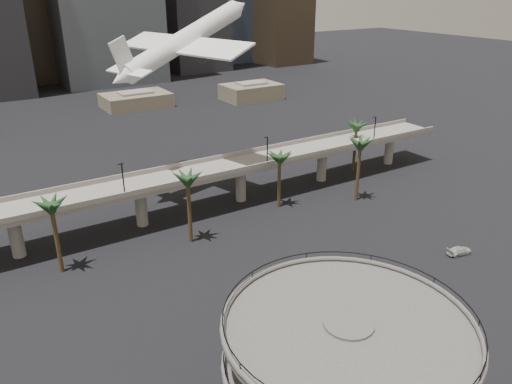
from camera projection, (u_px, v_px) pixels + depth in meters
ground at (399, 380)px, 58.67m from camera, size 700.00×700.00×0.00m
parking_ramp at (344, 381)px, 45.33m from camera, size 22.20×22.20×17.35m
overpass at (193, 178)px, 98.62m from camera, size 130.00×9.30×14.70m
palm_trees at (263, 160)px, 96.68m from camera, size 76.40×18.40×14.00m
low_buildings at (101, 108)px, 171.72m from camera, size 135.00×27.50×6.80m
airborne_jet at (185, 41)px, 101.01m from camera, size 37.00×33.99×16.28m
car_a at (337, 310)px, 69.83m from camera, size 5.13×4.01×1.63m
car_b at (382, 284)px, 76.02m from camera, size 4.48×1.57×1.47m
car_c at (460, 251)px, 85.56m from camera, size 4.90×2.69×1.34m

